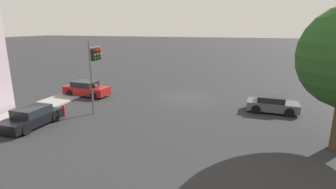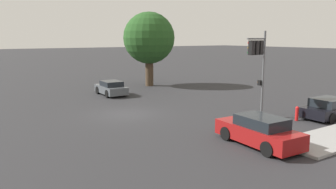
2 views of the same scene
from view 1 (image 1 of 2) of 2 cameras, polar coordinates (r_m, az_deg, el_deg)
ground_plane at (r=25.57m, az=4.04°, el=-0.64°), size 300.00×300.00×0.00m
traffic_signal at (r=21.18m, az=-15.69°, el=6.84°), size 0.64×1.87×5.64m
crossing_car_0 at (r=22.62m, az=21.69°, el=-2.00°), size 3.97×2.00×1.32m
crossing_car_1 at (r=27.16m, az=-17.35°, el=1.17°), size 4.56×2.06×1.48m
parked_car_0 at (r=20.41m, az=-27.65°, el=-4.41°), size 2.05×4.19×1.34m
fire_hydrant at (r=21.61m, az=-21.75°, el=-3.18°), size 0.22×0.22×0.92m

